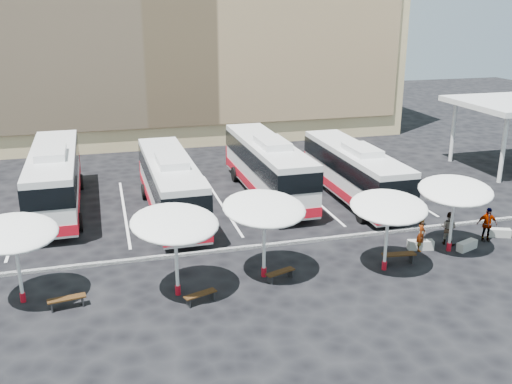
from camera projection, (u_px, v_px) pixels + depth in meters
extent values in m
plane|color=black|center=(253.00, 252.00, 29.06)|extent=(120.00, 120.00, 0.00)
cube|color=tan|center=(180.00, 5.00, 46.28)|extent=(40.00, 0.30, 20.00)
cylinder|color=silver|center=(503.00, 149.00, 39.74)|extent=(0.30, 0.30, 4.80)
cylinder|color=silver|center=(453.00, 132.00, 45.23)|extent=(0.30, 0.30, 4.80)
cube|color=black|center=(250.00, 247.00, 29.49)|extent=(34.00, 0.25, 0.15)
cube|color=white|center=(20.00, 220.00, 33.37)|extent=(0.15, 12.00, 0.01)
cube|color=white|center=(124.00, 211.00, 34.88)|extent=(0.15, 12.00, 0.01)
cube|color=white|center=(220.00, 202.00, 36.38)|extent=(0.15, 12.00, 0.01)
cube|color=white|center=(309.00, 194.00, 37.89)|extent=(0.15, 12.00, 0.01)
cube|color=white|center=(390.00, 187.00, 39.39)|extent=(0.15, 12.00, 0.01)
cube|color=silver|center=(55.00, 177.00, 34.64)|extent=(2.74, 12.60, 3.14)
cube|color=black|center=(54.00, 167.00, 34.44)|extent=(2.80, 12.66, 1.15)
cube|color=#B50C1B|center=(57.00, 195.00, 35.00)|extent=(2.80, 12.66, 0.58)
cube|color=#B50C1B|center=(60.00, 163.00, 40.63)|extent=(2.68, 0.24, 1.47)
cube|color=silver|center=(51.00, 153.00, 33.13)|extent=(1.71, 3.16, 0.42)
cylinder|color=black|center=(39.00, 185.00, 38.13)|extent=(0.38, 1.05, 1.05)
cylinder|color=black|center=(80.00, 182.00, 38.81)|extent=(0.38, 1.05, 1.05)
cylinder|color=black|center=(29.00, 227.00, 30.95)|extent=(0.38, 1.05, 1.05)
cylinder|color=black|center=(79.00, 222.00, 31.63)|extent=(0.38, 1.05, 1.05)
cube|color=silver|center=(171.00, 184.00, 33.57)|extent=(2.69, 12.01, 2.99)
cube|color=black|center=(170.00, 175.00, 33.38)|extent=(2.75, 12.07, 1.10)
cube|color=#B50C1B|center=(171.00, 202.00, 33.91)|extent=(2.75, 12.07, 0.55)
cube|color=#B50C1B|center=(159.00, 170.00, 39.26)|extent=(2.56, 0.24, 1.40)
cube|color=silver|center=(172.00, 161.00, 32.13)|extent=(1.64, 3.02, 0.40)
cylinder|color=black|center=(145.00, 192.00, 36.87)|extent=(0.37, 1.00, 1.00)
cylinder|color=black|center=(183.00, 188.00, 37.54)|extent=(0.37, 1.00, 1.00)
cylinder|color=black|center=(159.00, 234.00, 30.05)|extent=(0.37, 1.00, 1.00)
cylinder|color=black|center=(205.00, 229.00, 30.71)|extent=(0.37, 1.00, 1.00)
cube|color=silver|center=(267.00, 166.00, 37.16)|extent=(2.72, 12.49, 3.12)
cube|color=black|center=(267.00, 156.00, 36.97)|extent=(2.78, 12.55, 1.14)
cube|color=#B50C1B|center=(267.00, 182.00, 37.52)|extent=(2.78, 12.55, 0.57)
cube|color=#B50C1B|center=(243.00, 154.00, 43.10)|extent=(2.66, 0.23, 1.45)
cube|color=silver|center=(272.00, 143.00, 35.66)|extent=(1.69, 3.13, 0.42)
cylinder|color=black|center=(235.00, 174.00, 40.62)|extent=(0.37, 1.04, 1.04)
cylinder|color=black|center=(270.00, 171.00, 41.29)|extent=(0.37, 1.04, 1.04)
cylinder|color=black|center=(267.00, 210.00, 33.50)|extent=(0.37, 1.04, 1.04)
cylinder|color=black|center=(308.00, 206.00, 34.18)|extent=(0.37, 1.04, 1.04)
cube|color=silver|center=(354.00, 171.00, 36.30)|extent=(2.48, 11.72, 2.93)
cube|color=black|center=(354.00, 163.00, 36.12)|extent=(2.54, 11.78, 1.07)
cube|color=#B50C1B|center=(353.00, 187.00, 36.64)|extent=(2.54, 11.78, 0.54)
cube|color=#B50C1B|center=(320.00, 160.00, 41.90)|extent=(2.50, 0.20, 1.37)
cube|color=silver|center=(362.00, 150.00, 34.89)|extent=(1.57, 2.93, 0.39)
cylinder|color=black|center=(316.00, 179.00, 39.58)|extent=(0.34, 0.98, 0.98)
cylinder|color=black|center=(349.00, 176.00, 40.18)|extent=(0.34, 0.98, 0.98)
cylinder|color=black|center=(361.00, 215.00, 32.87)|extent=(0.34, 0.98, 0.98)
cylinder|color=black|center=(400.00, 211.00, 33.47)|extent=(0.34, 0.98, 0.98)
cylinder|color=silver|center=(19.00, 268.00, 23.74)|extent=(0.19, 0.19, 3.12)
cylinder|color=#B50C1B|center=(23.00, 297.00, 24.16)|extent=(0.30, 0.30, 0.42)
ellipsoid|color=white|center=(14.00, 233.00, 23.23)|extent=(4.59, 4.61, 1.07)
cylinder|color=silver|center=(176.00, 260.00, 24.32)|extent=(0.19, 0.19, 3.28)
cylinder|color=#B50C1B|center=(178.00, 290.00, 24.77)|extent=(0.30, 0.30, 0.44)
ellipsoid|color=white|center=(175.00, 223.00, 23.79)|extent=(4.71, 4.74, 1.12)
cylinder|color=silver|center=(264.00, 243.00, 25.97)|extent=(0.18, 0.18, 3.32)
cylinder|color=#B50C1B|center=(264.00, 272.00, 26.42)|extent=(0.29, 0.29, 0.44)
ellipsoid|color=white|center=(264.00, 208.00, 25.43)|extent=(4.44, 4.48, 1.14)
cylinder|color=silver|center=(386.00, 239.00, 26.68)|extent=(0.18, 0.18, 3.14)
cylinder|color=#B50C1B|center=(384.00, 265.00, 27.11)|extent=(0.28, 0.28, 0.42)
ellipsoid|color=white|center=(389.00, 207.00, 26.17)|extent=(4.32, 4.35, 1.08)
cylinder|color=silver|center=(452.00, 221.00, 28.76)|extent=(0.20, 0.20, 3.21)
cylinder|color=#B50C1B|center=(449.00, 247.00, 29.19)|extent=(0.31, 0.31, 0.43)
ellipsoid|color=white|center=(455.00, 190.00, 28.24)|extent=(4.84, 4.86, 1.10)
cube|color=black|center=(67.00, 298.00, 23.60)|extent=(1.59, 0.64, 0.06)
cube|color=black|center=(52.00, 306.00, 23.43)|extent=(0.12, 0.40, 0.41)
cube|color=black|center=(82.00, 300.00, 23.91)|extent=(0.12, 0.40, 0.41)
cube|color=black|center=(200.00, 294.00, 24.01)|extent=(1.49, 0.84, 0.06)
cube|color=black|center=(188.00, 303.00, 23.77)|extent=(0.18, 0.36, 0.38)
cube|color=black|center=(212.00, 295.00, 24.40)|extent=(0.18, 0.36, 0.38)
cube|color=black|center=(280.00, 272.00, 26.00)|extent=(1.50, 0.84, 0.06)
cube|color=black|center=(270.00, 280.00, 25.76)|extent=(0.18, 0.37, 0.39)
cube|color=black|center=(290.00, 273.00, 26.38)|extent=(0.18, 0.37, 0.39)
cube|color=black|center=(399.00, 254.00, 27.71)|extent=(1.69, 0.64, 0.07)
cube|color=black|center=(385.00, 260.00, 27.70)|extent=(0.12, 0.42, 0.44)
cube|color=black|center=(411.00, 258.00, 27.88)|extent=(0.12, 0.42, 0.44)
cube|color=#989893|center=(420.00, 245.00, 29.34)|extent=(1.37, 0.69, 0.49)
cube|color=#989893|center=(467.00, 245.00, 29.30)|extent=(1.30, 0.82, 0.46)
cube|color=#989893|center=(499.00, 233.00, 30.96)|extent=(1.26, 0.82, 0.45)
imported|color=black|center=(421.00, 234.00, 29.02)|extent=(0.73, 0.77, 1.76)
imported|color=black|center=(449.00, 228.00, 29.81)|extent=(1.06, 1.10, 1.79)
imported|color=black|center=(487.00, 224.00, 30.22)|extent=(1.17, 0.73, 1.85)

